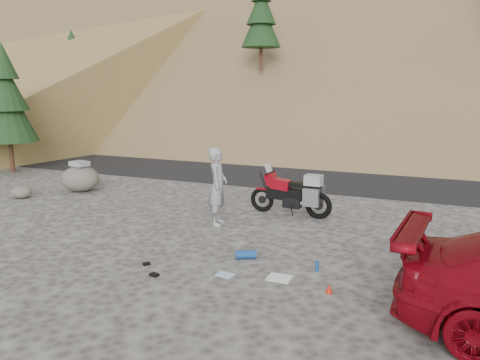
# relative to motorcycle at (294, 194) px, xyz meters

# --- Properties ---
(ground) EXTENTS (140.00, 140.00, 0.00)m
(ground) POSITION_rel_motorcycle_xyz_m (-1.22, -2.69, -0.58)
(ground) COLOR #413E3C
(ground) RESTS_ON ground
(road) EXTENTS (120.00, 7.00, 0.05)m
(road) POSITION_rel_motorcycle_xyz_m (-1.22, 6.31, -0.58)
(road) COLOR black
(road) RESTS_ON ground
(hillside) EXTENTS (120.00, 73.00, 46.72)m
(hillside) POSITION_rel_motorcycle_xyz_m (-1.27, 38.19, 10.50)
(hillside) COLOR brown
(hillside) RESTS_ON ground
(conifer_verge) EXTENTS (2.20, 2.20, 5.04)m
(conifer_verge) POSITION_rel_motorcycle_xyz_m (-12.22, 1.81, 2.31)
(conifer_verge) COLOR #3C2215
(conifer_verge) RESTS_ON ground
(motorcycle) EXTENTS (2.27, 0.70, 1.35)m
(motorcycle) POSITION_rel_motorcycle_xyz_m (0.00, 0.00, 0.00)
(motorcycle) COLOR black
(motorcycle) RESTS_ON ground
(man) EXTENTS (0.62, 0.79, 1.91)m
(man) POSITION_rel_motorcycle_xyz_m (-1.48, -1.53, -0.58)
(man) COLOR #95959A
(man) RESTS_ON ground
(boulder) EXTENTS (1.61, 1.50, 1.01)m
(boulder) POSITION_rel_motorcycle_xyz_m (-7.24, 0.12, -0.14)
(boulder) COLOR #5C584F
(boulder) RESTS_ON ground
(small_rock) EXTENTS (0.73, 0.68, 0.38)m
(small_rock) POSITION_rel_motorcycle_xyz_m (-8.23, -1.37, -0.38)
(small_rock) COLOR #5C584F
(small_rock) RESTS_ON ground
(gear_white_cloth) EXTENTS (0.43, 0.38, 0.01)m
(gear_white_cloth) POSITION_rel_motorcycle_xyz_m (0.98, -4.12, -0.57)
(gear_white_cloth) COLOR white
(gear_white_cloth) RESTS_ON ground
(gear_blue_mat) EXTENTS (0.45, 0.33, 0.17)m
(gear_blue_mat) POSITION_rel_motorcycle_xyz_m (0.06, -3.44, -0.49)
(gear_blue_mat) COLOR navy
(gear_blue_mat) RESTS_ON ground
(gear_bottle) EXTENTS (0.07, 0.07, 0.19)m
(gear_bottle) POSITION_rel_motorcycle_xyz_m (1.51, -3.53, -0.48)
(gear_bottle) COLOR navy
(gear_bottle) RESTS_ON ground
(gear_funnel) EXTENTS (0.15, 0.15, 0.16)m
(gear_funnel) POSITION_rel_motorcycle_xyz_m (1.92, -4.37, -0.50)
(gear_funnel) COLOR red
(gear_funnel) RESTS_ON ground
(gear_glove_a) EXTENTS (0.18, 0.15, 0.05)m
(gear_glove_a) POSITION_rel_motorcycle_xyz_m (-1.13, -4.89, -0.55)
(gear_glove_a) COLOR black
(gear_glove_a) RESTS_ON ground
(gear_glove_b) EXTENTS (0.16, 0.17, 0.04)m
(gear_glove_b) POSITION_rel_motorcycle_xyz_m (-1.56, -4.51, -0.55)
(gear_glove_b) COLOR black
(gear_glove_b) RESTS_ON ground
(gear_blue_cloth) EXTENTS (0.32, 0.24, 0.01)m
(gear_blue_cloth) POSITION_rel_motorcycle_xyz_m (0.03, -4.36, -0.57)
(gear_blue_cloth) COLOR #9CCCF1
(gear_blue_cloth) RESTS_ON ground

